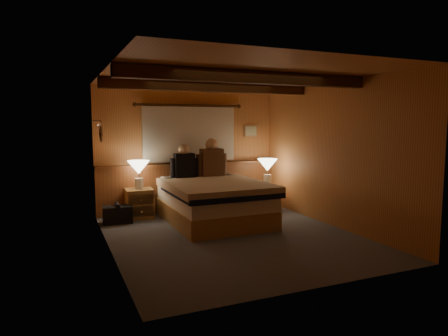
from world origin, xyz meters
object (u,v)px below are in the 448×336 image
nightstand_left (140,203)px  person_right (212,160)px  bed (214,201)px  person_left (184,164)px  nightstand_right (266,197)px  lamp_left (139,169)px  lamp_right (267,166)px  duffel_bag (118,214)px

nightstand_left → person_right: 1.57m
bed → nightstand_left: size_ratio=3.94×
bed → person_left: size_ratio=3.23×
person_left → nightstand_right: bearing=-6.3°
lamp_left → lamp_right: (2.47, -0.29, -0.03)m
lamp_left → duffel_bag: (-0.42, -0.22, -0.74)m
bed → nightstand_right: bed is taller
person_left → lamp_right: bearing=-4.7°
person_right → person_left: bearing=-175.7°
lamp_left → lamp_right: bearing=-6.8°
lamp_left → lamp_right: lamp_left is taller
duffel_bag → person_left: bearing=10.3°
lamp_left → person_left: person_left is taller
nightstand_right → duffel_bag: size_ratio=1.00×
person_left → nightstand_left: bearing=176.5°
lamp_left → person_right: size_ratio=0.69×
nightstand_right → person_left: bearing=166.7°
nightstand_left → person_left: 1.09m
bed → person_right: (0.25, 0.75, 0.64)m
bed → nightstand_left: bearing=144.0°
nightstand_right → duffel_bag: bearing=173.3°
nightstand_right → lamp_right: bearing=39.6°
bed → lamp_right: (1.34, 0.51, 0.49)m
nightstand_right → lamp_left: bearing=167.7°
nightstand_right → bed: bearing=-164.5°
nightstand_left → bed: bearing=-32.9°
nightstand_right → person_right: bearing=160.8°
person_right → bed: bearing=-106.9°
lamp_right → person_left: size_ratio=0.79×
bed → nightstand_right: (1.30, 0.47, -0.12)m
lamp_left → person_right: (1.39, -0.06, 0.11)m
lamp_left → lamp_right: size_ratio=1.01×
person_left → person_right: 0.56m
bed → nightstand_right: size_ratio=4.15×
lamp_left → person_right: 1.39m
nightstand_right → person_left: (-1.60, 0.25, 0.71)m
person_right → nightstand_right: bearing=-13.0°
nightstand_right → lamp_left: size_ratio=0.98×
lamp_right → nightstand_right: bearing=-135.9°
person_right → duffel_bag: 2.01m
person_left → duffel_bag: person_left is taller
bed → person_right: bearing=71.1°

